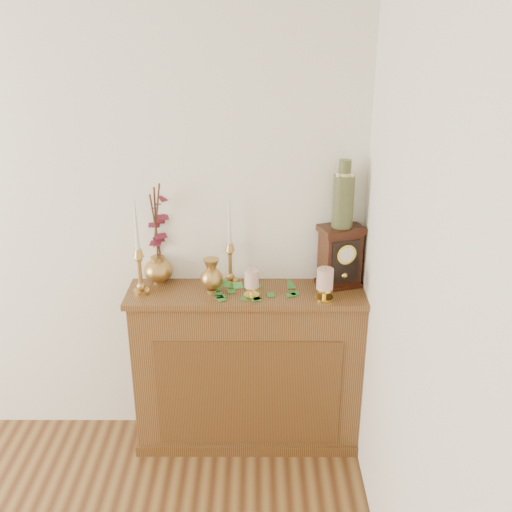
{
  "coord_description": "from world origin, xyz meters",
  "views": [
    {
      "loc": [
        1.45,
        -0.66,
        2.28
      ],
      "look_at": [
        1.44,
        2.05,
        1.14
      ],
      "focal_mm": 42.0,
      "sensor_mm": 36.0,
      "label": 1
    }
  ],
  "objects_px": {
    "candlestick_left": "(139,264)",
    "bud_vase": "(212,276)",
    "mantel_clock": "(340,257)",
    "ceramic_vase": "(343,197)",
    "candlestick_center": "(230,257)",
    "ginger_jar": "(159,236)"
  },
  "relations": [
    {
      "from": "mantel_clock",
      "to": "ceramic_vase",
      "type": "relative_size",
      "value": 0.95
    },
    {
      "from": "candlestick_center",
      "to": "ceramic_vase",
      "type": "xyz_separation_m",
      "value": [
        0.57,
        -0.02,
        0.33
      ]
    },
    {
      "from": "ceramic_vase",
      "to": "ginger_jar",
      "type": "bearing_deg",
      "value": 176.1
    },
    {
      "from": "candlestick_center",
      "to": "bud_vase",
      "type": "bearing_deg",
      "value": -128.04
    },
    {
      "from": "candlestick_left",
      "to": "ceramic_vase",
      "type": "distance_m",
      "value": 1.07
    },
    {
      "from": "candlestick_left",
      "to": "candlestick_center",
      "type": "relative_size",
      "value": 1.08
    },
    {
      "from": "candlestick_center",
      "to": "mantel_clock",
      "type": "xyz_separation_m",
      "value": [
        0.57,
        -0.02,
        0.01
      ]
    },
    {
      "from": "candlestick_left",
      "to": "bud_vase",
      "type": "height_order",
      "value": "candlestick_left"
    },
    {
      "from": "bud_vase",
      "to": "ceramic_vase",
      "type": "relative_size",
      "value": 0.54
    },
    {
      "from": "candlestick_center",
      "to": "bud_vase",
      "type": "relative_size",
      "value": 2.49
    },
    {
      "from": "candlestick_center",
      "to": "ceramic_vase",
      "type": "bearing_deg",
      "value": -2.13
    },
    {
      "from": "candlestick_left",
      "to": "bud_vase",
      "type": "bearing_deg",
      "value": 2.07
    },
    {
      "from": "candlestick_center",
      "to": "mantel_clock",
      "type": "relative_size",
      "value": 1.41
    },
    {
      "from": "candlestick_center",
      "to": "ginger_jar",
      "type": "bearing_deg",
      "value": 173.4
    },
    {
      "from": "candlestick_left",
      "to": "bud_vase",
      "type": "distance_m",
      "value": 0.37
    },
    {
      "from": "mantel_clock",
      "to": "ceramic_vase",
      "type": "xyz_separation_m",
      "value": [
        -0.0,
        0.0,
        0.32
      ]
    },
    {
      "from": "candlestick_center",
      "to": "ceramic_vase",
      "type": "distance_m",
      "value": 0.65
    },
    {
      "from": "mantel_clock",
      "to": "ginger_jar",
      "type": "bearing_deg",
      "value": 157.79
    },
    {
      "from": "bud_vase",
      "to": "ginger_jar",
      "type": "distance_m",
      "value": 0.36
    },
    {
      "from": "ginger_jar",
      "to": "mantel_clock",
      "type": "distance_m",
      "value": 0.94
    },
    {
      "from": "ginger_jar",
      "to": "bud_vase",
      "type": "bearing_deg",
      "value": -29.21
    },
    {
      "from": "candlestick_center",
      "to": "ginger_jar",
      "type": "height_order",
      "value": "ginger_jar"
    }
  ]
}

